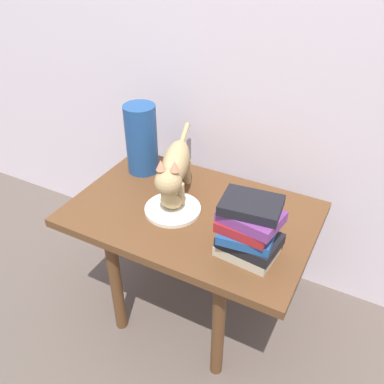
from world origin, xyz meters
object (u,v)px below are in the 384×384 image
at_px(cat, 175,167).
at_px(candle_jar, 263,213).
at_px(bread_roll, 171,201).
at_px(green_vase, 141,139).
at_px(plate, 173,209).
at_px(book_stack, 249,229).
at_px(side_table, 192,226).

xyz_separation_m(cat, candle_jar, (0.32, 0.02, -0.09)).
relative_size(bread_roll, candle_jar, 0.94).
bearing_deg(candle_jar, green_vase, 170.05).
xyz_separation_m(plate, bread_roll, (-0.01, 0.00, 0.03)).
height_order(green_vase, candle_jar, green_vase).
xyz_separation_m(cat, book_stack, (0.34, -0.15, -0.04)).
height_order(side_table, green_vase, green_vase).
distance_m(side_table, cat, 0.22).
height_order(side_table, candle_jar, candle_jar).
relative_size(side_table, book_stack, 4.32).
distance_m(green_vase, candle_jar, 0.55).
relative_size(book_stack, candle_jar, 2.29).
relative_size(bread_roll, cat, 0.18).
distance_m(side_table, green_vase, 0.39).
distance_m(cat, candle_jar, 0.34).
height_order(book_stack, candle_jar, book_stack).
xyz_separation_m(bread_roll, candle_jar, (0.30, 0.09, -0.00)).
height_order(cat, candle_jar, cat).
distance_m(cat, book_stack, 0.37).
height_order(plate, candle_jar, candle_jar).
distance_m(cat, green_vase, 0.24).
relative_size(side_table, green_vase, 3.07).
distance_m(bread_roll, candle_jar, 0.31).
xyz_separation_m(bread_roll, cat, (-0.02, 0.07, 0.09)).
bearing_deg(cat, green_vase, 152.45).
bearing_deg(green_vase, bread_roll, -37.68).
xyz_separation_m(bread_roll, green_vase, (-0.23, 0.18, 0.10)).
bearing_deg(plate, cat, 112.69).
xyz_separation_m(side_table, bread_roll, (-0.07, -0.03, 0.11)).
xyz_separation_m(plate, cat, (-0.03, 0.07, 0.13)).
bearing_deg(book_stack, green_vase, 154.33).
distance_m(book_stack, green_vase, 0.61).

